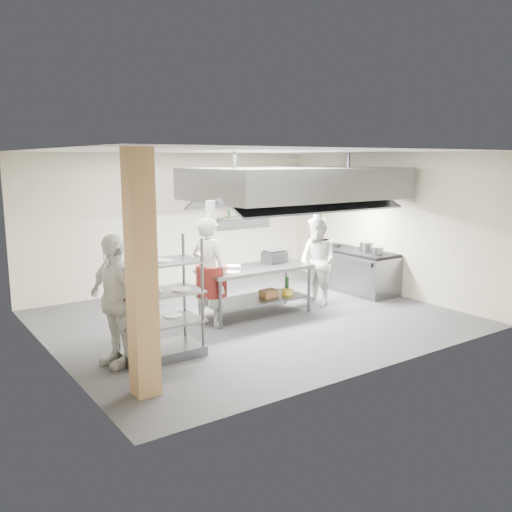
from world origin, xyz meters
TOP-DOWN VIEW (x-y plane):
  - floor at (0.00, 0.00)m, footprint 7.00×7.00m
  - ceiling at (0.00, 0.00)m, footprint 7.00×7.00m
  - wall_back at (0.00, 3.00)m, footprint 7.00×0.00m
  - wall_left at (-3.50, 0.00)m, footprint 0.00×6.00m
  - wall_right at (3.50, 0.00)m, footprint 0.00×6.00m
  - column at (-2.90, -1.90)m, footprint 0.30×0.30m
  - exhaust_hood at (1.30, 0.40)m, footprint 4.00×2.50m
  - hood_strip_a at (0.40, 0.40)m, footprint 1.60×0.12m
  - hood_strip_b at (2.20, 0.40)m, footprint 1.60×0.12m
  - wall_shelf at (1.80, 2.84)m, footprint 1.50×0.28m
  - island at (0.18, 0.14)m, footprint 2.12×0.90m
  - island_worktop at (0.18, 0.14)m, footprint 2.12×0.90m
  - island_undershelf at (0.18, 0.14)m, footprint 1.95×0.81m
  - pass_rack at (-2.20, -0.86)m, footprint 1.17×0.69m
  - cooking_range at (3.08, 0.50)m, footprint 0.80×2.00m
  - range_top at (3.08, 0.50)m, footprint 0.78×1.96m
  - chef_head at (-0.83, 0.12)m, footprint 0.68×0.81m
  - chef_line at (1.61, 0.07)m, footprint 0.71×0.88m
  - chef_plating at (-2.82, -0.75)m, footprint 0.71×1.17m
  - griddle at (0.75, 0.33)m, footprint 0.45×0.36m
  - wicker_basket at (0.44, 0.09)m, footprint 0.34×0.24m
  - stockpot at (3.15, 0.23)m, footprint 0.28×0.28m
  - plate_stack at (-2.20, -0.86)m, footprint 0.28×0.28m

SIDE VIEW (x-z plane):
  - floor at x=0.00m, z-range 0.00..0.00m
  - island_undershelf at x=0.18m, z-range 0.28..0.32m
  - wicker_basket at x=0.44m, z-range 0.32..0.46m
  - cooking_range at x=3.08m, z-range 0.00..0.84m
  - island at x=0.18m, z-range 0.00..0.91m
  - plate_stack at x=-2.20m, z-range 0.54..0.59m
  - range_top at x=3.08m, z-range 0.84..0.90m
  - chef_line at x=1.61m, z-range 0.00..1.74m
  - pass_rack at x=-2.20m, z-range 0.00..1.75m
  - island_worktop at x=0.18m, z-range 0.85..0.91m
  - chef_plating at x=-2.82m, z-range 0.00..1.86m
  - chef_head at x=-0.83m, z-range 0.00..1.90m
  - stockpot at x=3.15m, z-range 0.90..1.10m
  - griddle at x=0.75m, z-range 0.91..1.12m
  - wall_back at x=0.00m, z-range -2.00..5.00m
  - wall_left at x=-3.50m, z-range -1.50..4.50m
  - wall_right at x=3.50m, z-range -1.50..4.50m
  - column at x=-2.90m, z-range 0.00..3.00m
  - wall_shelf at x=1.80m, z-range 1.48..1.52m
  - hood_strip_a at x=0.40m, z-range 2.06..2.10m
  - hood_strip_b at x=2.20m, z-range 2.06..2.10m
  - exhaust_hood at x=1.30m, z-range 2.10..2.70m
  - ceiling at x=0.00m, z-range 3.00..3.00m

